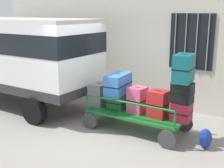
# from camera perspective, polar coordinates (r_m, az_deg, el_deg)

# --- Properties ---
(ground_plane) EXTENTS (40.00, 40.00, 0.00)m
(ground_plane) POSITION_cam_1_polar(r_m,az_deg,el_deg) (7.07, -1.77, -9.30)
(ground_plane) COLOR gray
(building_wall) EXTENTS (12.00, 0.38, 5.00)m
(building_wall) POSITION_cam_1_polar(r_m,az_deg,el_deg) (8.83, 8.16, 11.93)
(building_wall) COLOR beige
(building_wall) RESTS_ON ground
(van) EXTENTS (4.97, 2.10, 2.60)m
(van) POSITION_cam_1_polar(r_m,az_deg,el_deg) (9.19, -17.71, 5.93)
(van) COLOR white
(van) RESTS_ON ground
(luggage_cart) EXTENTS (2.40, 1.14, 0.45)m
(luggage_cart) POSITION_cam_1_polar(r_m,az_deg,el_deg) (7.06, 4.87, -6.12)
(luggage_cart) COLOR #146023
(luggage_cart) RESTS_ON ground
(cart_railing) EXTENTS (2.29, 1.01, 0.39)m
(cart_railing) POSITION_cam_1_polar(r_m,az_deg,el_deg) (6.93, 4.94, -2.98)
(cart_railing) COLOR #146023
(cart_railing) RESTS_ON luggage_cart
(suitcase_left_bottom) EXTENTS (0.40, 0.50, 0.58)m
(suitcase_left_bottom) POSITION_cam_1_polar(r_m,az_deg,el_deg) (7.47, -2.51, -2.01)
(suitcase_left_bottom) COLOR slate
(suitcase_left_bottom) RESTS_ON luggage_cart
(suitcase_midleft_bottom) EXTENTS (0.46, 0.46, 0.37)m
(suitcase_midleft_bottom) POSITION_cam_1_polar(r_m,az_deg,el_deg) (7.22, 1.09, -3.42)
(suitcase_midleft_bottom) COLOR #194C28
(suitcase_midleft_bottom) RESTS_ON luggage_cart
(suitcase_midleft_middle) EXTENTS (0.48, 0.86, 0.51)m
(suitcase_midleft_middle) POSITION_cam_1_polar(r_m,az_deg,el_deg) (7.12, 1.19, -0.01)
(suitcase_midleft_middle) COLOR #3372C6
(suitcase_midleft_middle) RESTS_ON suitcase_midleft_bottom
(suitcase_center_bottom) EXTENTS (0.42, 0.43, 0.62)m
(suitcase_center_bottom) POSITION_cam_1_polar(r_m,az_deg,el_deg) (6.94, 4.95, -3.10)
(suitcase_center_bottom) COLOR #CC4C72
(suitcase_center_bottom) RESTS_ON luggage_cart
(suitcase_midright_bottom) EXTENTS (0.44, 0.40, 0.62)m
(suitcase_midright_bottom) POSITION_cam_1_polar(r_m,az_deg,el_deg) (6.70, 8.97, -3.86)
(suitcase_midright_bottom) COLOR #B21E1E
(suitcase_midright_bottom) RESTS_ON luggage_cart
(suitcase_right_bottom) EXTENTS (0.43, 0.46, 0.42)m
(suitcase_right_bottom) POSITION_cam_1_polar(r_m,az_deg,el_deg) (6.60, 13.45, -5.28)
(suitcase_right_bottom) COLOR maroon
(suitcase_right_bottom) RESTS_ON luggage_cart
(suitcase_right_middle) EXTENTS (0.47, 0.33, 0.46)m
(suitcase_right_middle) POSITION_cam_1_polar(r_m,az_deg,el_deg) (6.44, 13.58, -1.65)
(suitcase_right_middle) COLOR black
(suitcase_right_middle) RESTS_ON suitcase_right_bottom
(suitcase_right_top) EXTENTS (0.41, 0.59, 0.60)m
(suitcase_right_top) POSITION_cam_1_polar(r_m,az_deg,el_deg) (6.32, 13.85, 2.99)
(suitcase_right_top) COLOR #0F5960
(suitcase_right_top) RESTS_ON suitcase_right_middle
(backpack) EXTENTS (0.27, 0.22, 0.44)m
(backpack) POSITION_cam_1_polar(r_m,az_deg,el_deg) (6.48, 17.76, -10.18)
(backpack) COLOR navy
(backpack) RESTS_ON ground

